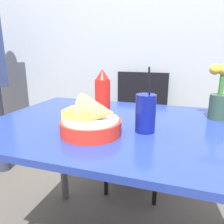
# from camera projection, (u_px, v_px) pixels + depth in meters

# --- Properties ---
(wall_window) EXTENTS (7.00, 0.06, 2.60)m
(wall_window) POSITION_uv_depth(u_px,v_px,m) (159.00, 16.00, 1.66)
(wall_window) COLOR #9EA8B7
(wall_window) RESTS_ON ground_plane
(dining_table) EXTENTS (1.20, 0.81, 0.74)m
(dining_table) POSITION_uv_depth(u_px,v_px,m) (125.00, 145.00, 0.97)
(dining_table) COLOR #233893
(dining_table) RESTS_ON ground_plane
(chair_far_window) EXTENTS (0.40, 0.40, 0.89)m
(chair_far_window) POSITION_uv_depth(u_px,v_px,m) (139.00, 119.00, 1.71)
(chair_far_window) COLOR black
(chair_far_window) RESTS_ON ground_plane
(food_basket) EXTENTS (0.23, 0.23, 0.15)m
(food_basket) POSITION_uv_depth(u_px,v_px,m) (93.00, 120.00, 0.81)
(food_basket) COLOR red
(food_basket) RESTS_ON dining_table
(ketchup_bottle) EXTENTS (0.07, 0.07, 0.23)m
(ketchup_bottle) POSITION_uv_depth(u_px,v_px,m) (103.00, 96.00, 0.96)
(ketchup_bottle) COLOR red
(ketchup_bottle) RESTS_ON dining_table
(drink_cup) EXTENTS (0.08, 0.08, 0.25)m
(drink_cup) POSITION_uv_depth(u_px,v_px,m) (145.00, 114.00, 0.83)
(drink_cup) COLOR navy
(drink_cup) RESTS_ON dining_table
(flower_vase) EXTENTS (0.12, 0.08, 0.25)m
(flower_vase) POSITION_uv_depth(u_px,v_px,m) (220.00, 96.00, 0.98)
(flower_vase) COLOR #2D4738
(flower_vase) RESTS_ON dining_table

